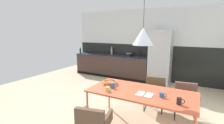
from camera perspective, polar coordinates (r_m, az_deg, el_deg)
ground_plane at (r=4.03m, az=-3.15°, el=-16.77°), size 8.24×8.24×0.00m
back_wall_splashback_dark at (r=6.53m, az=11.36°, el=0.12°), size 6.10×0.12×1.35m
back_wall_panel_upper at (r=6.42m, az=11.81°, el=12.00°), size 6.10×0.12×1.35m
kitchen_counter at (r=6.76m, az=-0.27°, el=-1.31°), size 3.22×0.63×0.88m
refrigerator_column at (r=5.97m, az=16.66°, el=1.65°), size 0.75×0.60×1.92m
dining_table at (r=3.14m, az=10.19°, el=-10.84°), size 1.96×0.94×0.76m
armchair_facing_counter at (r=4.09m, az=14.88°, el=-9.25°), size 0.54×0.53×0.76m
armchair_near_window at (r=2.69m, az=-6.74°, el=-19.76°), size 0.57×0.56×0.75m
armchair_corner_seat at (r=3.94m, az=24.58°, el=-10.83°), size 0.55×0.54×0.74m
fruit_bowl at (r=3.45m, az=-0.64°, el=-7.14°), size 0.32×0.32×0.07m
open_book at (r=2.98m, az=11.47°, el=-11.16°), size 0.28×0.23×0.02m
mug_dark_espresso at (r=2.94m, az=17.24°, el=-11.05°), size 0.13×0.08×0.08m
mug_glass_clear at (r=3.24m, az=0.19°, el=-8.27°), size 0.13×0.08×0.10m
mug_short_terracotta at (r=3.07m, az=-1.50°, el=-9.55°), size 0.12×0.08×0.08m
mug_wide_latte at (r=2.76m, az=22.70°, el=-12.61°), size 0.12×0.07×0.11m
cooking_pot at (r=6.45m, az=5.91°, el=2.61°), size 0.27×0.27×0.15m
bottle_wine_green at (r=7.39m, az=-11.11°, el=3.89°), size 0.07×0.07×0.27m
bottle_vinegar_dark at (r=6.87m, az=-0.14°, el=3.80°), size 0.07×0.07×0.34m
bottle_oil_tall at (r=6.32m, az=9.13°, el=3.02°), size 0.06×0.06×0.34m
pendant_lamp_over_table_near at (r=2.93m, az=10.94°, el=8.87°), size 0.37×0.37×1.02m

